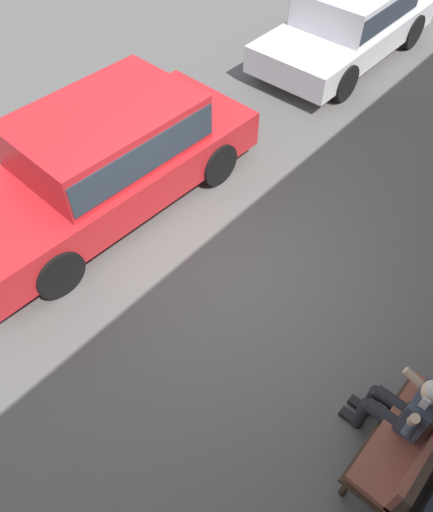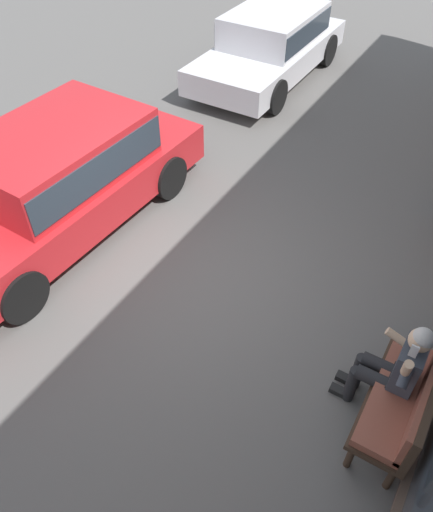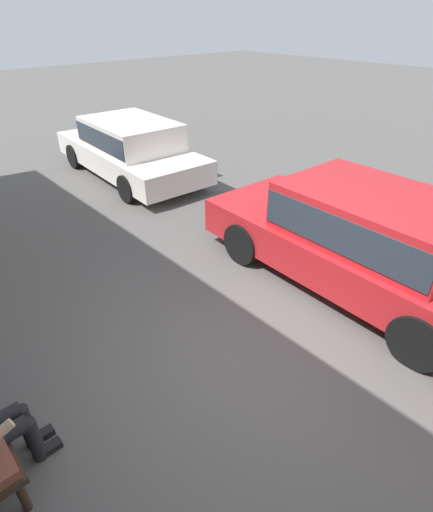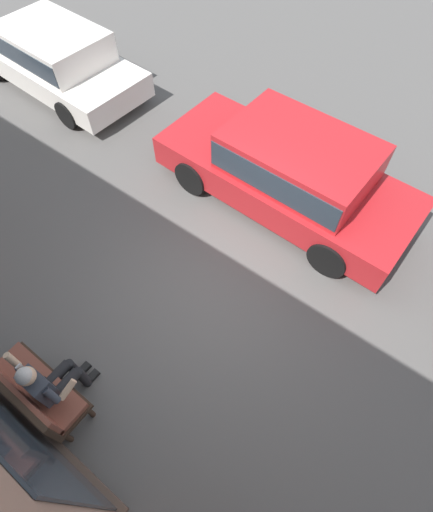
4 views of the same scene
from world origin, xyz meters
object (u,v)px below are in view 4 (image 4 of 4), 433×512
bench (30,392)px  parked_car_mid (291,169)px  person_on_phone (49,382)px  parked_car_far (55,56)px

bench → parked_car_mid: size_ratio=0.30×
bench → person_on_phone: person_on_phone is taller
bench → parked_car_far: parked_car_far is taller
bench → parked_car_mid: 5.20m
bench → parked_car_mid: parked_car_mid is taller
bench → person_on_phone: (-0.16, -0.22, 0.13)m
person_on_phone → parked_car_mid: size_ratio=0.28×
person_on_phone → parked_car_mid: bearing=-96.1°
parked_car_mid → parked_car_far: 6.21m
parked_car_mid → parked_car_far: parked_car_mid is taller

